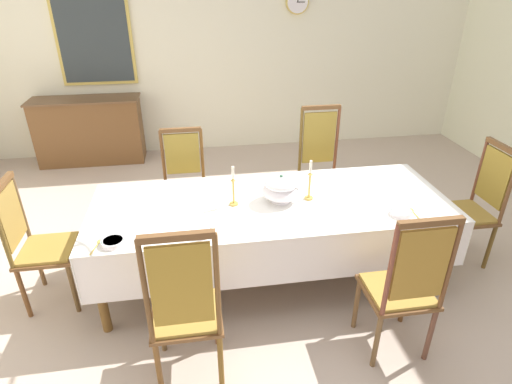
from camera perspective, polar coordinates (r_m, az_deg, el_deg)
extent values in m
cube|color=#BAA594|center=(3.85, 1.69, -10.77)|extent=(7.06, 6.23, 0.04)
cube|color=#EDE8CE|center=(6.18, -3.80, 21.70)|extent=(7.06, 0.08, 3.48)
cylinder|color=brown|center=(3.25, -20.61, -12.77)|extent=(0.07, 0.07, 0.72)
cylinder|color=brown|center=(3.70, 24.26, -8.19)|extent=(0.07, 0.07, 0.72)
cylinder|color=brown|center=(3.94, -18.58, -4.75)|extent=(0.07, 0.07, 0.72)
cylinder|color=brown|center=(4.31, 18.52, -1.78)|extent=(0.07, 0.07, 0.72)
cube|color=brown|center=(3.39, 2.14, -2.43)|extent=(2.73, 0.94, 0.08)
cube|color=brown|center=(3.36, 2.16, -1.62)|extent=(2.85, 1.06, 0.03)
cube|color=white|center=(3.35, 2.16, -1.36)|extent=(2.87, 1.08, 0.00)
cube|color=white|center=(3.02, 4.02, -9.53)|extent=(2.87, 0.00, 0.40)
cube|color=white|center=(3.90, 0.64, -0.21)|extent=(2.87, 0.00, 0.40)
cube|color=white|center=(3.51, -21.61, -5.91)|extent=(0.00, 1.08, 0.40)
cube|color=white|center=(3.95, 22.91, -2.24)|extent=(0.00, 1.08, 0.40)
cylinder|color=brown|center=(3.08, -12.85, -17.48)|extent=(0.04, 0.04, 0.45)
cylinder|color=brown|center=(3.06, -5.44, -17.03)|extent=(0.04, 0.04, 0.45)
cylinder|color=brown|center=(2.83, -13.18, -22.60)|extent=(0.04, 0.04, 0.45)
cylinder|color=brown|center=(2.82, -4.86, -22.14)|extent=(0.04, 0.04, 0.45)
cube|color=brown|center=(2.77, -9.47, -16.38)|extent=(0.44, 0.42, 0.03)
cube|color=olive|center=(2.75, -9.51, -16.01)|extent=(0.40, 0.38, 0.02)
cylinder|color=brown|center=(2.40, -14.89, -13.42)|extent=(0.03, 0.03, 0.71)
cylinder|color=brown|center=(2.38, -5.31, -12.83)|extent=(0.03, 0.03, 0.71)
cube|color=#A37C2B|center=(2.36, -10.19, -12.52)|extent=(0.34, 0.02, 0.54)
cube|color=brown|center=(2.17, -10.88, -6.05)|extent=(0.40, 0.04, 0.04)
cylinder|color=brown|center=(4.16, -6.82, -3.67)|extent=(0.04, 0.04, 0.45)
cylinder|color=brown|center=(4.17, -12.05, -4.03)|extent=(0.04, 0.04, 0.45)
cylinder|color=brown|center=(4.47, -7.05, -1.29)|extent=(0.04, 0.04, 0.45)
cylinder|color=brown|center=(4.48, -11.91, -1.64)|extent=(0.04, 0.04, 0.45)
cube|color=brown|center=(4.20, -9.71, 0.20)|extent=(0.44, 0.42, 0.03)
cube|color=olive|center=(4.19, -9.74, 0.50)|extent=(0.40, 0.38, 0.02)
cylinder|color=brown|center=(4.25, -7.40, 5.03)|extent=(0.03, 0.03, 0.56)
cylinder|color=brown|center=(4.26, -12.65, 4.64)|extent=(0.03, 0.03, 0.56)
cube|color=olive|center=(4.24, -10.06, 5.19)|extent=(0.34, 0.02, 0.42)
cube|color=brown|center=(4.15, -10.34, 8.37)|extent=(0.40, 0.04, 0.04)
cylinder|color=brown|center=(3.25, 13.63, -14.64)|extent=(0.04, 0.04, 0.45)
cylinder|color=brown|center=(3.40, 19.75, -13.52)|extent=(0.04, 0.04, 0.45)
cylinder|color=brown|center=(3.02, 16.21, -19.06)|extent=(0.04, 0.04, 0.45)
cylinder|color=brown|center=(3.18, 22.76, -17.56)|extent=(0.04, 0.04, 0.45)
cube|color=brown|center=(3.05, 18.78, -12.86)|extent=(0.44, 0.42, 0.03)
cube|color=olive|center=(3.03, 18.85, -12.50)|extent=(0.40, 0.38, 0.02)
cylinder|color=brown|center=(2.63, 17.87, -10.44)|extent=(0.03, 0.03, 0.66)
cylinder|color=brown|center=(2.82, 25.10, -9.17)|extent=(0.03, 0.03, 0.66)
cube|color=olive|center=(2.70, 21.73, -9.24)|extent=(0.34, 0.02, 0.50)
cube|color=brown|center=(2.54, 22.88, -3.85)|extent=(0.40, 0.04, 0.04)
cylinder|color=brown|center=(4.41, 11.80, -2.13)|extent=(0.04, 0.04, 0.45)
cylinder|color=brown|center=(4.30, 7.03, -2.55)|extent=(0.04, 0.04, 0.45)
cylinder|color=brown|center=(4.71, 10.34, 0.01)|extent=(0.04, 0.04, 0.45)
cylinder|color=brown|center=(4.60, 5.86, -0.33)|extent=(0.04, 0.04, 0.45)
cube|color=brown|center=(4.39, 8.98, 1.53)|extent=(0.44, 0.42, 0.03)
cube|color=olive|center=(4.38, 9.01, 1.82)|extent=(0.40, 0.38, 0.02)
cylinder|color=brown|center=(4.47, 11.02, 7.02)|extent=(0.03, 0.03, 0.72)
cylinder|color=brown|center=(4.36, 6.14, 6.83)|extent=(0.03, 0.03, 0.72)
cube|color=olive|center=(4.40, 8.64, 7.36)|extent=(0.34, 0.02, 0.54)
cube|color=brown|center=(4.30, 8.95, 11.39)|extent=(0.40, 0.04, 0.04)
cylinder|color=brown|center=(3.87, -22.57, -8.49)|extent=(0.04, 0.04, 0.45)
cylinder|color=brown|center=(3.58, -23.77, -12.03)|extent=(0.04, 0.04, 0.45)
cylinder|color=brown|center=(3.98, -27.64, -8.64)|extent=(0.04, 0.04, 0.45)
cylinder|color=brown|center=(3.70, -29.25, -12.05)|extent=(0.04, 0.04, 0.45)
cube|color=brown|center=(3.64, -26.58, -7.24)|extent=(0.42, 0.44, 0.03)
cube|color=olive|center=(3.63, -26.66, -6.92)|extent=(0.38, 0.40, 0.02)
cylinder|color=brown|center=(3.72, -29.55, -1.81)|extent=(0.03, 0.03, 0.58)
cylinder|color=brown|center=(3.41, -31.49, -4.99)|extent=(0.03, 0.03, 0.58)
cube|color=olive|center=(3.55, -30.59, -2.93)|extent=(0.02, 0.34, 0.44)
cube|color=brown|center=(3.45, -31.60, 0.80)|extent=(0.04, 0.40, 0.04)
cylinder|color=brown|center=(4.06, 25.31, -7.30)|extent=(0.04, 0.04, 0.45)
cylinder|color=brown|center=(4.32, 22.71, -4.54)|extent=(0.04, 0.04, 0.45)
cylinder|color=brown|center=(4.26, 29.37, -6.60)|extent=(0.04, 0.04, 0.45)
cylinder|color=brown|center=(4.51, 26.64, -4.01)|extent=(0.04, 0.04, 0.45)
cube|color=brown|center=(4.17, 26.68, -2.80)|extent=(0.42, 0.44, 0.03)
cube|color=olive|center=(4.16, 26.75, -2.51)|extent=(0.38, 0.40, 0.02)
cylinder|color=brown|center=(4.01, 31.36, 0.12)|extent=(0.03, 0.03, 0.63)
cylinder|color=brown|center=(4.28, 28.28, 2.50)|extent=(0.03, 0.03, 0.63)
cube|color=olive|center=(4.13, 29.87, 1.74)|extent=(0.02, 0.34, 0.48)
cube|color=brown|center=(4.04, 30.80, 5.33)|extent=(0.04, 0.40, 0.04)
cylinder|color=white|center=(3.36, 3.38, -1.09)|extent=(0.16, 0.16, 0.02)
ellipsoid|color=white|center=(3.32, 3.42, 0.08)|extent=(0.30, 0.30, 0.13)
ellipsoid|color=white|center=(3.29, 3.45, 1.28)|extent=(0.27, 0.27, 0.10)
sphere|color=#426E54|center=(3.26, 3.48, 2.18)|extent=(0.03, 0.03, 0.03)
cylinder|color=gold|center=(3.31, -3.06, -1.61)|extent=(0.07, 0.07, 0.02)
cylinder|color=gold|center=(3.25, -3.11, 0.05)|extent=(0.02, 0.02, 0.20)
cone|color=gold|center=(3.21, -3.16, 1.73)|extent=(0.04, 0.04, 0.02)
cylinder|color=silver|center=(3.18, -3.19, 2.70)|extent=(0.02, 0.02, 0.10)
cylinder|color=gold|center=(3.41, 7.23, -0.82)|extent=(0.07, 0.07, 0.02)
cylinder|color=gold|center=(3.36, 7.34, 0.85)|extent=(0.02, 0.02, 0.21)
cone|color=gold|center=(3.31, 7.45, 2.54)|extent=(0.04, 0.04, 0.02)
cylinder|color=silver|center=(3.29, 7.52, 3.49)|extent=(0.02, 0.02, 0.10)
cylinder|color=white|center=(3.35, 19.27, -2.71)|extent=(0.16, 0.16, 0.03)
cylinder|color=white|center=(3.34, 19.29, -2.63)|extent=(0.13, 0.13, 0.02)
torus|color=#426E54|center=(3.34, 19.31, -2.49)|extent=(0.16, 0.16, 0.01)
cylinder|color=white|center=(2.99, -19.00, -6.54)|extent=(0.16, 0.16, 0.04)
cylinder|color=white|center=(2.98, -19.01, -6.45)|extent=(0.13, 0.13, 0.03)
torus|color=#426E54|center=(2.98, -19.04, -6.29)|extent=(0.15, 0.15, 0.01)
cylinder|color=white|center=(2.95, -7.47, -5.51)|extent=(0.15, 0.15, 0.03)
cylinder|color=white|center=(2.95, -7.48, -5.43)|extent=(0.12, 0.12, 0.02)
torus|color=#426E54|center=(2.95, -7.49, -5.28)|extent=(0.15, 0.15, 0.01)
cube|color=gold|center=(3.38, 21.15, -3.02)|extent=(0.01, 0.14, 0.00)
ellipsoid|color=gold|center=(3.44, 20.55, -2.29)|extent=(0.03, 0.05, 0.01)
cube|color=gold|center=(2.99, -21.27, -7.24)|extent=(0.04, 0.14, 0.00)
ellipsoid|color=gold|center=(3.05, -20.67, -6.33)|extent=(0.03, 0.05, 0.01)
cube|color=brown|center=(6.28, -21.80, 7.69)|extent=(1.40, 0.44, 0.88)
cube|color=brown|center=(6.15, -22.54, 11.64)|extent=(1.44, 0.48, 0.02)
cube|color=brown|center=(6.42, -18.37, 8.68)|extent=(0.59, 0.01, 0.70)
cube|color=brown|center=(6.57, -24.43, 8.03)|extent=(0.59, 0.01, 0.70)
cylinder|color=#D1B251|center=(6.25, 5.68, 24.51)|extent=(0.32, 0.05, 0.32)
cylinder|color=white|center=(6.22, 5.75, 24.49)|extent=(0.28, 0.01, 0.28)
cube|color=black|center=(6.23, 6.17, 24.47)|extent=(0.11, 0.00, 0.01)
cube|color=#D1B251|center=(6.21, -21.48, 19.96)|extent=(0.98, 0.04, 1.40)
cube|color=#353D41|center=(6.19, -21.51, 19.93)|extent=(0.90, 0.01, 1.32)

